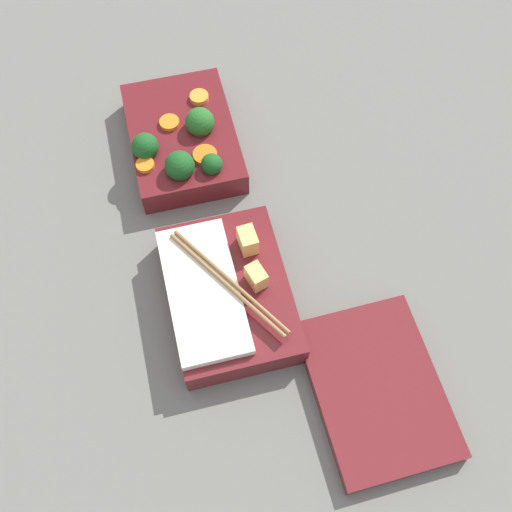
# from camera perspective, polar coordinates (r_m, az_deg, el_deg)

# --- Properties ---
(ground_plane) EXTENTS (3.00, 3.00, 0.00)m
(ground_plane) POSITION_cam_1_polar(r_m,az_deg,el_deg) (0.83, -4.96, 2.55)
(ground_plane) COLOR slate
(bento_tray_vegetable) EXTENTS (0.21, 0.15, 0.07)m
(bento_tray_vegetable) POSITION_cam_1_polar(r_m,az_deg,el_deg) (0.89, -7.13, 10.95)
(bento_tray_vegetable) COLOR maroon
(bento_tray_vegetable) RESTS_ON ground_plane
(bento_tray_rice) EXTENTS (0.21, 0.15, 0.07)m
(bento_tray_rice) POSITION_cam_1_polar(r_m,az_deg,el_deg) (0.75, -2.84, -3.50)
(bento_tray_rice) COLOR maroon
(bento_tray_rice) RESTS_ON ground_plane
(bento_lid) EXTENTS (0.21, 0.15, 0.02)m
(bento_lid) POSITION_cam_1_polar(r_m,az_deg,el_deg) (0.74, 11.42, -12.28)
(bento_lid) COLOR maroon
(bento_lid) RESTS_ON ground_plane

